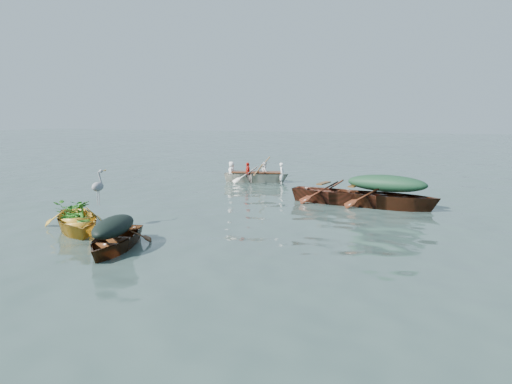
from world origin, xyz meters
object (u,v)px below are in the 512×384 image
(open_wooden_boat, at_px, (338,204))
(yellow_dinghy, at_px, (77,231))
(rowed_boat, at_px, (256,182))
(heron, at_px, (98,193))
(dark_covered_boat, at_px, (115,250))
(green_tarp_boat, at_px, (386,208))

(open_wooden_boat, bearing_deg, yellow_dinghy, 149.26)
(rowed_boat, bearing_deg, heron, 161.65)
(heron, bearing_deg, rowed_boat, 40.67)
(dark_covered_boat, distance_m, green_tarp_boat, 8.54)
(open_wooden_boat, xyz_separation_m, heron, (-5.03, -5.63, 0.91))
(yellow_dinghy, distance_m, dark_covered_boat, 2.29)
(green_tarp_boat, height_order, open_wooden_boat, green_tarp_boat)
(green_tarp_boat, xyz_separation_m, rowed_boat, (-5.83, 4.18, 0.00))
(dark_covered_boat, height_order, green_tarp_boat, green_tarp_boat)
(green_tarp_boat, xyz_separation_m, open_wooden_boat, (-1.52, 0.25, 0.00))
(dark_covered_boat, bearing_deg, green_tarp_boat, 39.85)
(dark_covered_boat, bearing_deg, yellow_dinghy, 134.38)
(heron, bearing_deg, dark_covered_boat, -89.67)
(green_tarp_boat, bearing_deg, open_wooden_boat, 90.00)
(yellow_dinghy, xyz_separation_m, green_tarp_boat, (6.90, 5.80, 0.00))
(yellow_dinghy, distance_m, heron, 1.07)
(yellow_dinghy, bearing_deg, dark_covered_boat, -75.78)
(yellow_dinghy, distance_m, rowed_boat, 10.04)
(dark_covered_boat, height_order, heron, heron)
(rowed_boat, distance_m, heron, 9.63)
(dark_covered_boat, bearing_deg, open_wooden_boat, 49.82)
(rowed_boat, bearing_deg, green_tarp_boat, -139.68)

